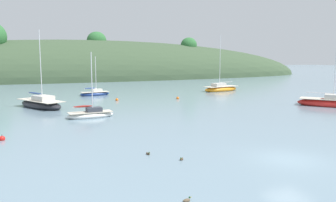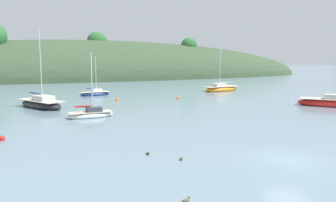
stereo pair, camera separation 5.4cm
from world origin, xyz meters
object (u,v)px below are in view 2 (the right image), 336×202
(sailboat_grey_yawl, at_px, (95,93))
(sailboat_navy_dinghy, at_px, (91,114))
(sailboat_teal_outer, at_px, (221,89))
(mooring_buoy_outer, at_px, (2,139))
(sailboat_red_portside, at_px, (41,104))
(duck_straggler, at_px, (181,159))
(duck_lone_left, at_px, (148,154))
(mooring_buoy_inner, at_px, (117,100))
(sailboat_yellow_far, at_px, (330,103))
(mooring_buoy_channel, at_px, (178,98))
(duck_lead, at_px, (186,200))

(sailboat_grey_yawl, height_order, sailboat_navy_dinghy, sailboat_navy_dinghy)
(sailboat_teal_outer, distance_m, mooring_buoy_outer, 43.42)
(sailboat_red_portside, distance_m, duck_straggler, 27.09)
(sailboat_red_portside, height_order, mooring_buoy_outer, sailboat_red_portside)
(sailboat_teal_outer, xyz_separation_m, sailboat_red_portside, (-31.31, -9.89, 0.03))
(duck_lone_left, bearing_deg, mooring_buoy_inner, 80.97)
(sailboat_red_portside, bearing_deg, sailboat_teal_outer, 17.53)
(duck_lone_left, bearing_deg, sailboat_red_portside, 103.76)
(sailboat_yellow_far, relative_size, mooring_buoy_channel, 20.85)
(sailboat_teal_outer, xyz_separation_m, mooring_buoy_inner, (-21.03, -6.66, -0.32))
(sailboat_navy_dinghy, xyz_separation_m, mooring_buoy_outer, (-7.75, -7.40, -0.21))
(sailboat_red_portside, bearing_deg, sailboat_navy_dinghy, -63.17)
(mooring_buoy_channel, relative_size, duck_straggler, 1.44)
(mooring_buoy_outer, height_order, duck_lone_left, mooring_buoy_outer)
(sailboat_red_portside, distance_m, mooring_buoy_channel, 19.29)
(mooring_buoy_inner, distance_m, duck_straggler, 29.41)
(mooring_buoy_inner, bearing_deg, sailboat_navy_dinghy, -114.45)
(sailboat_navy_dinghy, relative_size, sailboat_red_portside, 0.71)
(sailboat_yellow_far, xyz_separation_m, duck_straggler, (-26.77, -13.74, -0.41))
(sailboat_teal_outer, height_order, mooring_buoy_outer, sailboat_teal_outer)
(sailboat_navy_dinghy, xyz_separation_m, duck_lead, (0.60, -22.42, -0.27))
(duck_lone_left, bearing_deg, duck_straggler, -50.43)
(sailboat_navy_dinghy, bearing_deg, sailboat_red_portside, 116.83)
(sailboat_yellow_far, height_order, sailboat_red_portside, sailboat_yellow_far)
(duck_lone_left, relative_size, duck_lead, 0.99)
(mooring_buoy_outer, bearing_deg, sailboat_yellow_far, 6.53)
(duck_lone_left, bearing_deg, duck_lead, -95.24)
(mooring_buoy_inner, relative_size, mooring_buoy_outer, 1.00)
(sailboat_red_portside, bearing_deg, mooring_buoy_outer, -100.63)
(sailboat_red_portside, height_order, mooring_buoy_channel, sailboat_red_portside)
(duck_lead, bearing_deg, sailboat_grey_yawl, 85.64)
(sailboat_navy_dinghy, relative_size, mooring_buoy_inner, 12.79)
(sailboat_navy_dinghy, relative_size, sailboat_teal_outer, 0.66)
(mooring_buoy_channel, distance_m, duck_straggler, 30.25)
(sailboat_red_portside, xyz_separation_m, duck_lead, (5.24, -31.59, -0.41))
(mooring_buoy_channel, xyz_separation_m, duck_lone_left, (-13.27, -26.02, -0.07))
(sailboat_teal_outer, bearing_deg, sailboat_red_portside, -162.47)
(sailboat_grey_yawl, distance_m, sailboat_red_portside, 14.05)
(sailboat_grey_yawl, xyz_separation_m, mooring_buoy_inner, (1.77, -7.95, -0.20))
(sailboat_yellow_far, distance_m, mooring_buoy_inner, 28.54)
(sailboat_red_portside, height_order, mooring_buoy_inner, sailboat_red_portside)
(duck_lead, distance_m, duck_straggler, 5.97)
(sailboat_yellow_far, distance_m, duck_lone_left, 30.69)
(sailboat_yellow_far, xyz_separation_m, duck_lead, (-28.98, -19.29, -0.41))
(mooring_buoy_inner, bearing_deg, sailboat_red_portside, -162.53)
(sailboat_teal_outer, bearing_deg, sailboat_grey_yawl, 176.74)
(sailboat_grey_yawl, distance_m, duck_lone_left, 35.47)
(sailboat_grey_yawl, bearing_deg, mooring_buoy_outer, -112.71)
(sailboat_grey_yawl, bearing_deg, duck_lead, -94.36)
(sailboat_red_portside, bearing_deg, mooring_buoy_inner, 17.47)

